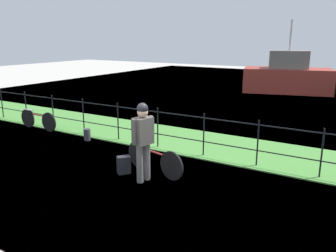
# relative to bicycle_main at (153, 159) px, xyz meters

# --- Properties ---
(ground_plane) EXTENTS (60.00, 60.00, 0.00)m
(ground_plane) POSITION_rel_bicycle_main_xyz_m (-0.22, -0.68, -0.34)
(ground_plane) COLOR #B2ADA3
(grass_strip) EXTENTS (27.00, 2.40, 0.03)m
(grass_strip) POSITION_rel_bicycle_main_xyz_m (-0.22, 2.53, -0.32)
(grass_strip) COLOR #478438
(grass_strip) RESTS_ON ground
(harbor_water) EXTENTS (30.00, 30.00, 0.00)m
(harbor_water) POSITION_rel_bicycle_main_xyz_m (-0.22, 11.43, -0.34)
(harbor_water) COLOR slate
(harbor_water) RESTS_ON ground
(iron_fence) EXTENTS (18.04, 0.04, 1.12)m
(iron_fence) POSITION_rel_bicycle_main_xyz_m (-0.22, 1.60, 0.30)
(iron_fence) COLOR black
(iron_fence) RESTS_ON ground
(bicycle_main) EXTENTS (1.68, 0.43, 0.64)m
(bicycle_main) POSITION_rel_bicycle_main_xyz_m (0.00, 0.00, 0.00)
(bicycle_main) COLOR black
(bicycle_main) RESTS_ON ground
(wooden_crate) EXTENTS (0.39, 0.36, 0.27)m
(wooden_crate) POSITION_rel_bicycle_main_xyz_m (-0.39, 0.09, 0.43)
(wooden_crate) COLOR #A87F51
(wooden_crate) RESTS_ON bicycle_main
(terrier_dog) EXTENTS (0.32, 0.20, 0.18)m
(terrier_dog) POSITION_rel_bicycle_main_xyz_m (-0.36, 0.08, 0.64)
(terrier_dog) COLOR tan
(terrier_dog) RESTS_ON wooden_crate
(cyclist_person) EXTENTS (0.34, 0.53, 1.68)m
(cyclist_person) POSITION_rel_bicycle_main_xyz_m (0.07, -0.48, 0.66)
(cyclist_person) COLOR slate
(cyclist_person) RESTS_ON ground
(backpack_on_paving) EXTENTS (0.31, 0.33, 0.40)m
(backpack_on_paving) POSITION_rel_bicycle_main_xyz_m (-0.55, -0.37, -0.14)
(backpack_on_paving) COLOR black
(backpack_on_paving) RESTS_ON ground
(mooring_bollard) EXTENTS (0.20, 0.20, 0.35)m
(mooring_bollard) POSITION_rel_bicycle_main_xyz_m (-3.07, 1.10, -0.16)
(mooring_bollard) COLOR #38383D
(mooring_bollard) RESTS_ON ground
(bicycle_parked) EXTENTS (1.68, 0.17, 0.63)m
(bicycle_parked) POSITION_rel_bicycle_main_xyz_m (-5.37, 1.20, -0.00)
(bicycle_parked) COLOR black
(bicycle_parked) RESTS_ON ground
(moored_boat_near) EXTENTS (4.98, 3.18, 3.87)m
(moored_boat_near) POSITION_rel_bicycle_main_xyz_m (-0.22, 13.67, 0.53)
(moored_boat_near) COLOR #9E3328
(moored_boat_near) RESTS_ON ground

